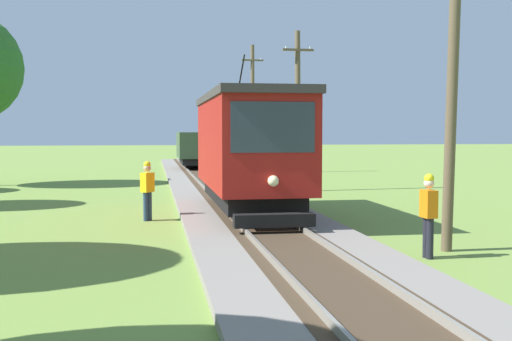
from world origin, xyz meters
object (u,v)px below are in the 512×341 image
(track_worker, at_px, (429,212))
(second_worker, at_px, (147,188))
(utility_pole_far, at_px, (253,108))
(utility_pole_distant, at_px, (225,123))
(utility_pole_mid, at_px, (298,109))
(red_tram, at_px, (248,147))
(freight_car, at_px, (196,148))
(utility_pole_near_tram, at_px, (452,96))

(track_worker, bearing_deg, second_worker, -50.81)
(utility_pole_far, relative_size, second_worker, 4.63)
(utility_pole_distant, xyz_separation_m, second_worker, (-6.60, -36.82, -2.47))
(utility_pole_distant, height_order, second_worker, utility_pole_distant)
(utility_pole_mid, bearing_deg, utility_pole_far, 90.00)
(utility_pole_distant, bearing_deg, red_tram, -95.50)
(utility_pole_far, distance_m, second_worker, 22.61)
(freight_car, distance_m, utility_pole_mid, 15.55)
(second_worker, bearing_deg, freight_car, -56.84)
(red_tram, xyz_separation_m, utility_pole_near_tram, (3.53, -6.25, 1.24))
(freight_car, bearing_deg, utility_pole_mid, -76.75)
(utility_pole_far, bearing_deg, second_worker, -107.16)
(utility_pole_distant, bearing_deg, second_worker, -100.17)
(utility_pole_near_tram, height_order, track_worker, utility_pole_near_tram)
(utility_pole_near_tram, bearing_deg, freight_car, 96.79)
(track_worker, bearing_deg, utility_pole_mid, -94.92)
(red_tram, relative_size, track_worker, 4.79)
(utility_pole_near_tram, bearing_deg, red_tram, 119.45)
(utility_pole_near_tram, distance_m, utility_pole_mid, 14.66)
(utility_pole_far, height_order, second_worker, utility_pole_far)
(track_worker, relative_size, second_worker, 1.00)
(utility_pole_mid, height_order, track_worker, utility_pole_mid)
(red_tram, height_order, utility_pole_near_tram, utility_pole_near_tram)
(utility_pole_near_tram, distance_m, second_worker, 9.31)
(utility_pole_mid, distance_m, utility_pole_distant, 28.25)
(utility_pole_near_tram, relative_size, utility_pole_mid, 0.93)
(red_tram, distance_m, utility_pole_distant, 36.85)
(utility_pole_mid, bearing_deg, utility_pole_distant, 90.00)
(red_tram, bearing_deg, track_worker, -67.92)
(utility_pole_far, bearing_deg, utility_pole_mid, -90.00)
(utility_pole_far, distance_m, utility_pole_distant, 15.46)
(utility_pole_mid, relative_size, utility_pole_distant, 1.07)
(utility_pole_mid, xyz_separation_m, utility_pole_far, (0.00, 12.81, 0.55))
(utility_pole_mid, bearing_deg, track_worker, -92.85)
(utility_pole_distant, xyz_separation_m, track_worker, (-0.76, -43.48, -2.47))
(second_worker, bearing_deg, utility_pole_far, -66.57)
(utility_pole_mid, height_order, second_worker, utility_pole_mid)
(freight_car, bearing_deg, utility_pole_near_tram, -83.21)
(utility_pole_distant, bearing_deg, freight_car, -104.91)
(utility_pole_distant, distance_m, track_worker, 43.56)
(track_worker, xyz_separation_m, second_worker, (-5.84, 6.66, 0.00))
(utility_pole_near_tram, relative_size, second_worker, 3.74)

